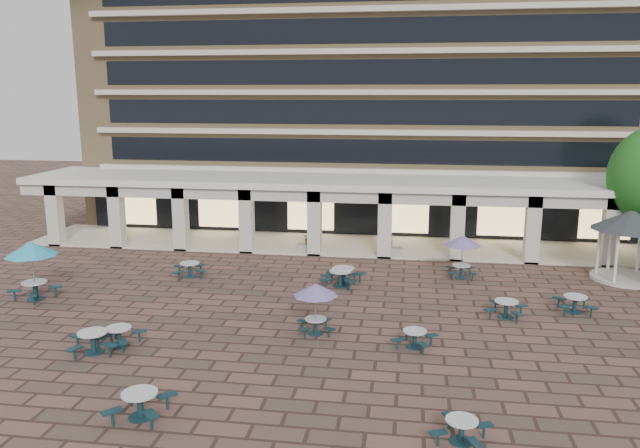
{
  "coord_description": "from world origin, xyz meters",
  "views": [
    {
      "loc": [
        3.61,
        -23.94,
        9.65
      ],
      "look_at": [
        -0.39,
        3.0,
        3.91
      ],
      "focal_mm": 35.0,
      "sensor_mm": 36.0,
      "label": 1
    }
  ],
  "objects_px": {
    "planter_left": "(309,244)",
    "picnic_table_2": "(461,428)",
    "picnic_table_1": "(119,335)",
    "picnic_table_0": "(93,340)",
    "gazebo": "(630,228)",
    "planter_right": "(390,248)"
  },
  "relations": [
    {
      "from": "picnic_table_1",
      "to": "planter_right",
      "type": "xyz_separation_m",
      "value": [
        9.89,
        15.44,
        0.01
      ]
    },
    {
      "from": "picnic_table_0",
      "to": "planter_left",
      "type": "bearing_deg",
      "value": 46.95
    },
    {
      "from": "picnic_table_0",
      "to": "planter_left",
      "type": "xyz_separation_m",
      "value": [
        5.58,
        16.22,
        0.03
      ]
    },
    {
      "from": "picnic_table_1",
      "to": "planter_left",
      "type": "xyz_separation_m",
      "value": [
        4.93,
        15.44,
        0.08
      ]
    },
    {
      "from": "gazebo",
      "to": "picnic_table_2",
      "type": "bearing_deg",
      "value": -119.39
    },
    {
      "from": "planter_left",
      "to": "planter_right",
      "type": "xyz_separation_m",
      "value": [
        4.96,
        0.0,
        -0.07
      ]
    },
    {
      "from": "picnic_table_0",
      "to": "gazebo",
      "type": "relative_size",
      "value": 0.58
    },
    {
      "from": "picnic_table_0",
      "to": "planter_right",
      "type": "relative_size",
      "value": 1.53
    },
    {
      "from": "planter_left",
      "to": "picnic_table_1",
      "type": "bearing_deg",
      "value": -107.7
    },
    {
      "from": "picnic_table_1",
      "to": "picnic_table_2",
      "type": "xyz_separation_m",
      "value": [
        12.68,
        -5.05,
        -0.03
      ]
    },
    {
      "from": "gazebo",
      "to": "planter_left",
      "type": "xyz_separation_m",
      "value": [
        -17.47,
        3.23,
        -2.24
      ]
    },
    {
      "from": "picnic_table_1",
      "to": "gazebo",
      "type": "height_order",
      "value": "gazebo"
    },
    {
      "from": "picnic_table_0",
      "to": "picnic_table_2",
      "type": "distance_m",
      "value": 14.0
    },
    {
      "from": "planter_left",
      "to": "picnic_table_2",
      "type": "bearing_deg",
      "value": -69.27
    },
    {
      "from": "picnic_table_1",
      "to": "planter_left",
      "type": "bearing_deg",
      "value": 81.07
    },
    {
      "from": "picnic_table_0",
      "to": "gazebo",
      "type": "height_order",
      "value": "gazebo"
    },
    {
      "from": "gazebo",
      "to": "picnic_table_0",
      "type": "bearing_deg",
      "value": -150.6
    },
    {
      "from": "planter_right",
      "to": "gazebo",
      "type": "bearing_deg",
      "value": -14.49
    },
    {
      "from": "picnic_table_1",
      "to": "gazebo",
      "type": "bearing_deg",
      "value": 37.36
    },
    {
      "from": "planter_left",
      "to": "planter_right",
      "type": "height_order",
      "value": "planter_left"
    },
    {
      "from": "gazebo",
      "to": "planter_left",
      "type": "relative_size",
      "value": 2.63
    },
    {
      "from": "gazebo",
      "to": "planter_left",
      "type": "distance_m",
      "value": 17.91
    }
  ]
}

